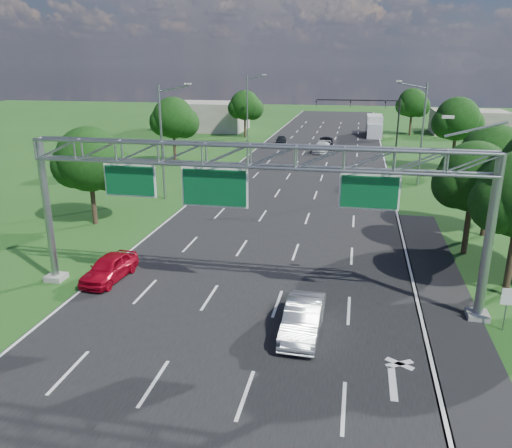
% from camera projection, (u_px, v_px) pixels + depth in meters
% --- Properties ---
extents(ground, '(220.00, 220.00, 0.00)m').
position_uv_depth(ground, '(291.00, 206.00, 43.06)').
color(ground, '#1E4A16').
rests_on(ground, ground).
extents(road, '(18.00, 180.00, 0.02)m').
position_uv_depth(road, '(291.00, 206.00, 43.06)').
color(road, black).
rests_on(road, ground).
extents(road_flare, '(3.00, 30.00, 0.02)m').
position_uv_depth(road_flare, '(442.00, 297.00, 26.21)').
color(road_flare, black).
rests_on(road_flare, ground).
extents(sign_gantry, '(23.50, 1.00, 9.56)m').
position_uv_depth(sign_gantry, '(251.00, 168.00, 24.09)').
color(sign_gantry, gray).
rests_on(sign_gantry, ground).
extents(regulatory_sign, '(0.60, 0.08, 2.10)m').
position_uv_depth(regulatory_sign, '(508.00, 301.00, 22.51)').
color(regulatory_sign, gray).
rests_on(regulatory_sign, ground).
extents(traffic_signal, '(12.21, 0.24, 7.00)m').
position_uv_depth(traffic_signal, '(374.00, 110.00, 72.70)').
color(traffic_signal, black).
rests_on(traffic_signal, ground).
extents(streetlight_l_near, '(2.97, 0.22, 10.16)m').
position_uv_depth(streetlight_l_near, '(163.00, 137.00, 43.48)').
color(streetlight_l_near, gray).
rests_on(streetlight_l_near, ground).
extents(streetlight_l_far, '(2.97, 0.22, 10.16)m').
position_uv_depth(streetlight_l_far, '(249.00, 106.00, 76.12)').
color(streetlight_l_far, gray).
rests_on(streetlight_l_far, ground).
extents(streetlight_r_mid, '(2.97, 0.22, 10.16)m').
position_uv_depth(streetlight_r_mid, '(421.00, 129.00, 48.54)').
color(streetlight_r_mid, gray).
rests_on(streetlight_r_mid, ground).
extents(tree_verge_la, '(5.76, 4.80, 7.40)m').
position_uv_depth(tree_verge_la, '(91.00, 162.00, 36.80)').
color(tree_verge_la, '#2D2116').
rests_on(tree_verge_la, ground).
extents(tree_verge_lb, '(5.76, 4.80, 8.06)m').
position_uv_depth(tree_verge_lb, '(174.00, 120.00, 58.43)').
color(tree_verge_lb, '#2D2116').
rests_on(tree_verge_lb, ground).
extents(tree_verge_lc, '(5.76, 4.80, 7.62)m').
position_uv_depth(tree_verge_lc, '(245.00, 107.00, 81.31)').
color(tree_verge_lc, '#2D2116').
rests_on(tree_verge_lc, ground).
extents(tree_verge_rd, '(5.76, 4.80, 8.28)m').
position_uv_depth(tree_verge_rd, '(458.00, 121.00, 55.12)').
color(tree_verge_rd, '#2D2116').
rests_on(tree_verge_rd, ground).
extents(tree_verge_re, '(5.76, 4.80, 7.84)m').
position_uv_depth(tree_verge_re, '(413.00, 104.00, 83.61)').
color(tree_verge_re, '#2D2116').
rests_on(tree_verge_re, ground).
extents(building_left, '(14.00, 10.00, 5.00)m').
position_uv_depth(building_left, '(207.00, 116.00, 91.22)').
color(building_left, gray).
rests_on(building_left, ground).
extents(building_right, '(12.00, 9.00, 4.00)m').
position_uv_depth(building_right, '(468.00, 122.00, 86.41)').
color(building_right, gray).
rests_on(building_right, ground).
extents(red_coupe, '(2.07, 4.36, 1.44)m').
position_uv_depth(red_coupe, '(109.00, 268.00, 28.14)').
color(red_coupe, '#A9071B').
rests_on(red_coupe, ground).
extents(silver_sedan, '(1.72, 4.62, 1.51)m').
position_uv_depth(silver_sedan, '(303.00, 319.00, 22.46)').
color(silver_sedan, '#B1B7BE').
rests_on(silver_sedan, ground).
extents(car_queue_a, '(2.55, 5.03, 1.40)m').
position_uv_depth(car_queue_a, '(321.00, 147.00, 68.61)').
color(car_queue_a, silver).
rests_on(car_queue_a, ground).
extents(car_queue_b, '(2.38, 4.50, 1.21)m').
position_uv_depth(car_queue_b, '(326.00, 141.00, 74.62)').
color(car_queue_b, black).
rests_on(car_queue_b, ground).
extents(car_queue_c, '(1.91, 3.98, 1.31)m').
position_uv_depth(car_queue_c, '(281.00, 140.00, 75.24)').
color(car_queue_c, black).
rests_on(car_queue_c, ground).
extents(box_truck, '(2.70, 8.81, 3.33)m').
position_uv_depth(box_truck, '(374.00, 126.00, 84.36)').
color(box_truck, silver).
rests_on(box_truck, ground).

